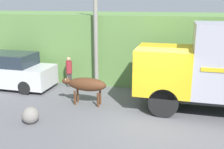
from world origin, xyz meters
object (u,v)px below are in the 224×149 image
(parked_suv, at_px, (7,71))
(utility_pole, at_px, (96,25))
(pedestrian_on_hill, at_px, (69,70))
(roadside_rock, at_px, (30,115))
(brown_cow, at_px, (86,85))

(parked_suv, bearing_deg, utility_pole, 10.36)
(pedestrian_on_hill, bearing_deg, roadside_rock, 68.83)
(brown_cow, distance_m, parked_suv, 4.85)
(parked_suv, distance_m, utility_pole, 5.06)
(parked_suv, relative_size, pedestrian_on_hill, 3.09)
(pedestrian_on_hill, xyz_separation_m, utility_pole, (1.39, 0.22, 2.28))
(roadside_rock, bearing_deg, brown_cow, 58.90)
(brown_cow, relative_size, pedestrian_on_hill, 1.27)
(parked_suv, xyz_separation_m, roadside_rock, (3.36, -3.43, -0.54))
(utility_pole, bearing_deg, parked_suv, -166.12)
(brown_cow, distance_m, roadside_rock, 2.64)
(pedestrian_on_hill, relative_size, utility_pole, 0.26)
(brown_cow, distance_m, utility_pole, 3.24)
(parked_suv, distance_m, pedestrian_on_hill, 3.12)
(brown_cow, bearing_deg, pedestrian_on_hill, 126.53)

